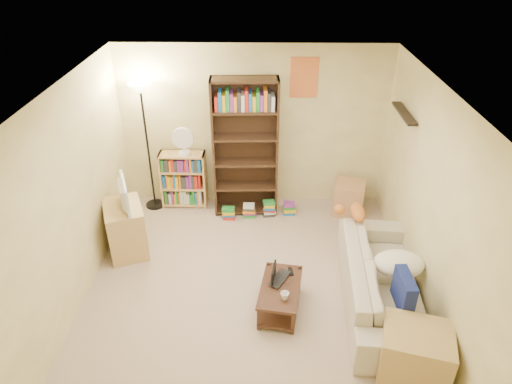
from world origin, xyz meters
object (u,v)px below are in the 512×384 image
tv_stand (126,229)px  tall_bookshelf (245,146)px  sofa (383,281)px  tabby_cat (354,212)px  laptop (283,280)px  short_bookshelf (184,180)px  floor_lamp (143,111)px  desk_fan (183,141)px  end_cabinet (415,353)px  television (120,194)px  coffee_table (280,295)px  side_table (349,198)px  mug (285,296)px

tv_stand → tall_bookshelf: (1.58, 1.04, 0.76)m
sofa → tabby_cat: size_ratio=4.44×
laptop → short_bookshelf: (-1.49, 2.22, 0.08)m
laptop → floor_lamp: bearing=70.9°
sofa → tall_bookshelf: bearing=43.8°
desk_fan → short_bookshelf: bearing=138.4°
desk_fan → floor_lamp: floor_lamp is taller
short_bookshelf → desk_fan: 0.69m
end_cabinet → floor_lamp: bearing=136.1°
short_bookshelf → floor_lamp: floor_lamp is taller
tv_stand → television: (0.00, 0.00, 0.55)m
sofa → tv_stand: tv_stand is taller
floor_lamp → sofa: bearing=-34.0°
television → end_cabinet: size_ratio=0.97×
laptop → tv_stand: bearing=93.0°
tall_bookshelf → sofa: bearing=-52.4°
coffee_table → floor_lamp: floor_lamp is taller
tv_stand → end_cabinet: bearing=-50.8°
sofa → end_cabinet: sofa is taller
tv_stand → floor_lamp: bearing=63.3°
sofa → coffee_table: bearing=100.5°
tabby_cat → desk_fan: (-2.37, 1.26, 0.41)m
tv_stand → short_bookshelf: bearing=42.8°
coffee_table → side_table: bearing=71.2°
end_cabinet → tv_stand: bearing=150.0°
coffee_table → desk_fan: (-1.40, 2.26, 0.92)m
sofa → short_bookshelf: bearing=54.5°
tall_bookshelf → short_bookshelf: 1.20m
laptop → floor_lamp: floor_lamp is taller
coffee_table → short_bookshelf: short_bookshelf is taller
coffee_table → short_bookshelf: size_ratio=0.95×
laptop → desk_fan: desk_fan is taller
tabby_cat → floor_lamp: 3.28m
tabby_cat → floor_lamp: bearing=156.6°
tall_bookshelf → floor_lamp: size_ratio=1.05×
tv_stand → television: bearing=0.0°
tv_stand → floor_lamp: size_ratio=0.36×
laptop → desk_fan: bearing=62.0°
short_bookshelf → desk_fan: size_ratio=2.05×
mug → short_bookshelf: size_ratio=0.12×
laptop → side_table: 2.31m
tv_stand → sofa: bearing=-37.0°
end_cabinet → sofa: bearing=95.8°
floor_lamp → side_table: floor_lamp is taller
television → sofa: bearing=-127.0°
mug → television: size_ratio=0.17×
coffee_table → tv_stand: size_ratio=1.19×
tabby_cat → short_bookshelf: size_ratio=0.56×
television → desk_fan: 1.37m
short_bookshelf → end_cabinet: (2.75, -3.16, -0.18)m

